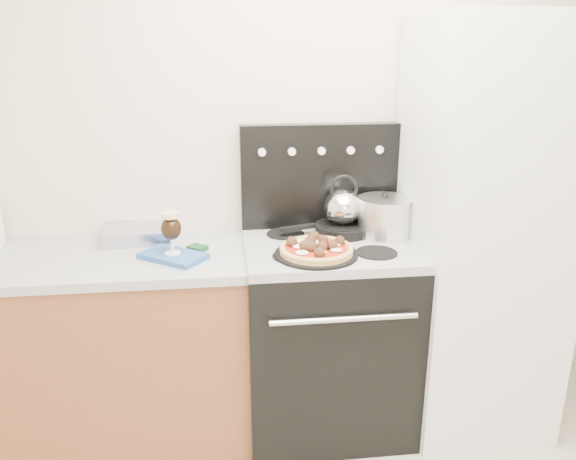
{
  "coord_description": "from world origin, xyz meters",
  "views": [
    {
      "loc": [
        -0.39,
        -1.17,
        1.77
      ],
      "look_at": [
        -0.12,
        1.05,
        1.03
      ],
      "focal_mm": 35.0,
      "sensor_mm": 36.0,
      "label": 1
    }
  ],
  "objects": [
    {
      "name": "cooktop",
      "position": [
        0.08,
        1.18,
        0.9
      ],
      "size": [
        0.76,
        0.65,
        0.04
      ],
      "primitive_type": "cube",
      "color": "#ADADB2",
      "rests_on": "stove_body"
    },
    {
      "name": "skillet",
      "position": [
        0.17,
        1.3,
        0.94
      ],
      "size": [
        0.32,
        0.32,
        0.05
      ],
      "primitive_type": "cylinder",
      "rotation": [
        0.0,
        0.0,
        0.29
      ],
      "color": "black",
      "rests_on": "cooktop"
    },
    {
      "name": "stock_pot",
      "position": [
        0.35,
        1.24,
        1.01
      ],
      "size": [
        0.3,
        0.3,
        0.18
      ],
      "primitive_type": "cylinder",
      "rotation": [
        0.0,
        0.0,
        0.29
      ],
      "color": "silver",
      "rests_on": "cooktop"
    },
    {
      "name": "foil_sheet",
      "position": [
        -0.79,
        1.38,
        0.93
      ],
      "size": [
        0.32,
        0.25,
        0.06
      ],
      "primitive_type": "cube",
      "rotation": [
        0.0,
        0.0,
        0.06
      ],
      "color": "silver",
      "rests_on": "countertop"
    },
    {
      "name": "stove_body",
      "position": [
        0.08,
        1.18,
        0.44
      ],
      "size": [
        0.76,
        0.65,
        0.88
      ],
      "primitive_type": "cube",
      "color": "black",
      "rests_on": "ground"
    },
    {
      "name": "backguard",
      "position": [
        0.08,
        1.45,
        1.17
      ],
      "size": [
        0.76,
        0.08,
        0.5
      ],
      "primitive_type": "cube",
      "color": "black",
      "rests_on": "cooktop"
    },
    {
      "name": "beer_glass",
      "position": [
        -0.61,
        1.12,
        1.02
      ],
      "size": [
        0.09,
        0.09,
        0.19
      ],
      "primitive_type": null,
      "rotation": [
        0.0,
        0.0,
        -0.07
      ],
      "color": "black",
      "rests_on": "oven_mitt"
    },
    {
      "name": "oven_mitt",
      "position": [
        -0.61,
        1.12,
        0.91
      ],
      "size": [
        0.32,
        0.29,
        0.02
      ],
      "primitive_type": "cube",
      "rotation": [
        0.0,
        0.0,
        -0.64
      ],
      "color": "#2D579C",
      "rests_on": "countertop"
    },
    {
      "name": "room_shell",
      "position": [
        0.0,
        0.29,
        1.25
      ],
      "size": [
        3.52,
        3.01,
        2.52
      ],
      "color": "#BEB09A",
      "rests_on": "ground"
    },
    {
      "name": "tea_kettle",
      "position": [
        0.17,
        1.3,
        1.07
      ],
      "size": [
        0.2,
        0.2,
        0.2
      ],
      "primitive_type": null,
      "rotation": [
        0.0,
        0.0,
        -0.12
      ],
      "color": "white",
      "rests_on": "skillet"
    },
    {
      "name": "countertop",
      "position": [
        -1.02,
        1.2,
        0.88
      ],
      "size": [
        1.48,
        0.63,
        0.04
      ],
      "primitive_type": "cube",
      "color": "#ADADB2",
      "rests_on": "base_cabinet"
    },
    {
      "name": "pizza_pan",
      "position": [
        -0.0,
        1.03,
        0.93
      ],
      "size": [
        0.41,
        0.41,
        0.01
      ],
      "primitive_type": "cylinder",
      "rotation": [
        0.0,
        0.0,
        0.18
      ],
      "color": "black",
      "rests_on": "cooktop"
    },
    {
      "name": "base_cabinet",
      "position": [
        -1.02,
        1.2,
        0.43
      ],
      "size": [
        1.45,
        0.6,
        0.86
      ],
      "primitive_type": "cube",
      "color": "brown",
      "rests_on": "ground"
    },
    {
      "name": "pizza",
      "position": [
        -0.0,
        1.03,
        0.95
      ],
      "size": [
        0.32,
        0.32,
        0.04
      ],
      "primitive_type": null,
      "rotation": [
        0.0,
        0.0,
        -0.03
      ],
      "color": "tan",
      "rests_on": "pizza_pan"
    },
    {
      "name": "fridge",
      "position": [
        0.78,
        1.15,
        0.95
      ],
      "size": [
        0.64,
        0.68,
        1.9
      ],
      "primitive_type": "cube",
      "color": "silver",
      "rests_on": "ground"
    }
  ]
}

